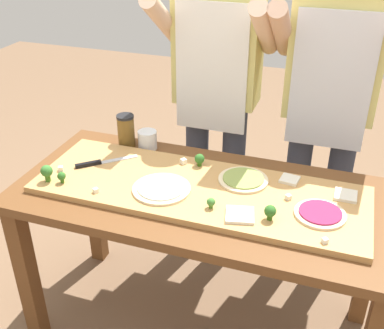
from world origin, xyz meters
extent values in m
plane|color=brown|center=(0.00, 0.00, 0.00)|extent=(8.00, 8.00, 0.00)
cube|color=brown|center=(-0.70, -0.29, 0.36)|extent=(0.07, 0.07, 0.72)
cube|color=brown|center=(-0.70, 0.29, 0.36)|extent=(0.07, 0.07, 0.72)
cube|color=brown|center=(0.70, 0.29, 0.36)|extent=(0.07, 0.07, 0.72)
cube|color=brown|center=(0.00, 0.00, 0.74)|extent=(1.51, 0.70, 0.04)
cube|color=tan|center=(-0.01, -0.01, 0.77)|extent=(1.31, 0.45, 0.02)
cube|color=#B7BABF|center=(-0.41, 0.09, 0.79)|extent=(0.13, 0.12, 0.00)
cube|color=black|center=(-0.51, 0.00, 0.79)|extent=(0.09, 0.09, 0.02)
cylinder|color=beige|center=(0.46, -0.05, 0.79)|extent=(0.19, 0.19, 0.01)
cylinder|color=#9E234C|center=(0.46, -0.05, 0.80)|extent=(0.15, 0.15, 0.01)
cylinder|color=beige|center=(-0.15, -0.08, 0.79)|extent=(0.23, 0.23, 0.01)
cylinder|color=silver|center=(-0.15, -0.08, 0.80)|extent=(0.19, 0.19, 0.01)
cylinder|color=beige|center=(0.14, 0.09, 0.79)|extent=(0.20, 0.20, 0.01)
cylinder|color=#899E4C|center=(0.14, 0.09, 0.80)|extent=(0.17, 0.17, 0.01)
cube|color=silver|center=(0.19, -0.15, 0.79)|extent=(0.12, 0.12, 0.01)
cube|color=silver|center=(0.54, 0.11, 0.79)|extent=(0.08, 0.08, 0.01)
cube|color=silver|center=(0.32, 0.16, 0.79)|extent=(0.08, 0.08, 0.01)
cylinder|color=#487A23|center=(0.07, -0.13, 0.79)|extent=(0.01, 0.01, 0.01)
sphere|color=#427F33|center=(0.07, -0.13, 0.81)|extent=(0.03, 0.03, 0.03)
cylinder|color=#366618|center=(-0.54, -0.15, 0.79)|extent=(0.02, 0.02, 0.02)
sphere|color=#2D6623|center=(-0.54, -0.15, 0.82)|extent=(0.03, 0.03, 0.03)
cylinder|color=#366618|center=(-0.07, 0.15, 0.79)|extent=(0.02, 0.02, 0.02)
sphere|color=#2D6623|center=(-0.07, 0.15, 0.82)|extent=(0.04, 0.04, 0.04)
cylinder|color=#366618|center=(0.29, -0.13, 0.80)|extent=(0.02, 0.02, 0.02)
sphere|color=#2D6623|center=(0.29, -0.13, 0.82)|extent=(0.04, 0.04, 0.04)
cylinder|color=#3F7220|center=(-0.60, -0.16, 0.80)|extent=(0.02, 0.02, 0.03)
sphere|color=#38752D|center=(-0.60, -0.16, 0.83)|extent=(0.05, 0.05, 0.05)
cube|color=white|center=(0.49, -0.20, 0.79)|extent=(0.02, 0.02, 0.02)
cube|color=silver|center=(0.33, 0.02, 0.79)|extent=(0.03, 0.03, 0.02)
cube|color=white|center=(-0.14, 0.15, 0.80)|extent=(0.03, 0.03, 0.02)
cube|color=silver|center=(-0.38, -0.17, 0.79)|extent=(0.02, 0.02, 0.02)
cube|color=silver|center=(-0.60, -0.07, 0.79)|extent=(0.03, 0.03, 0.02)
cylinder|color=white|center=(-0.36, 0.27, 0.80)|extent=(0.09, 0.09, 0.09)
cylinder|color=white|center=(-0.36, 0.27, 0.79)|extent=(0.08, 0.08, 0.05)
cylinder|color=brown|center=(-0.46, 0.27, 0.83)|extent=(0.08, 0.08, 0.14)
cylinder|color=black|center=(-0.46, 0.27, 0.91)|extent=(0.08, 0.08, 0.01)
cylinder|color=#333847|center=(-0.23, 0.61, 0.45)|extent=(0.12, 0.12, 0.90)
cylinder|color=#333847|center=(-0.03, 0.61, 0.45)|extent=(0.12, 0.12, 0.90)
cube|color=#D1C670|center=(-0.13, 0.61, 1.18)|extent=(0.40, 0.20, 0.55)
cube|color=white|center=(-0.13, 0.50, 1.09)|extent=(0.34, 0.01, 0.60)
cylinder|color=#DBB293|center=(-0.36, 0.51, 1.30)|extent=(0.08, 0.39, 0.31)
cylinder|color=#DBB293|center=(0.10, 0.51, 1.30)|extent=(0.08, 0.39, 0.31)
cylinder|color=#333847|center=(0.31, 0.61, 0.45)|extent=(0.12, 0.12, 0.90)
cylinder|color=#333847|center=(0.51, 0.61, 0.45)|extent=(0.12, 0.12, 0.90)
cube|color=#D1C670|center=(0.41, 0.61, 1.18)|extent=(0.40, 0.20, 0.55)
cube|color=silver|center=(0.41, 0.50, 1.09)|extent=(0.34, 0.01, 0.60)
cylinder|color=tan|center=(0.18, 0.51, 1.30)|extent=(0.08, 0.39, 0.31)
camera|label=1|loc=(0.47, -1.51, 1.78)|focal=44.20mm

